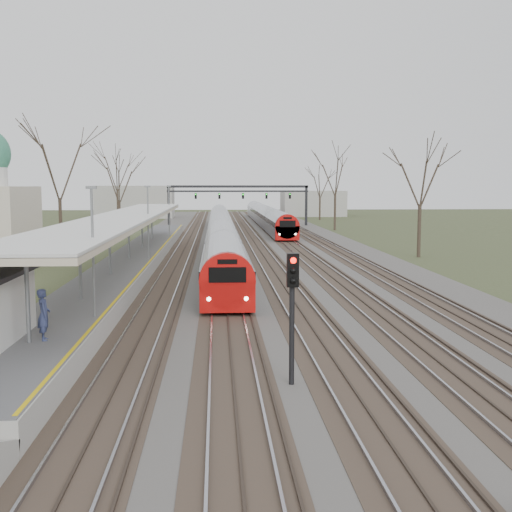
{
  "coord_description": "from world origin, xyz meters",
  "views": [
    {
      "loc": [
        -2.99,
        -10.67,
        6.08
      ],
      "look_at": [
        -0.7,
        26.18,
        2.0
      ],
      "focal_mm": 45.0,
      "sensor_mm": 36.0,
      "label": 1
    }
  ],
  "objects_px": {
    "train_far": "(266,216)",
    "passenger": "(44,315)",
    "signal_post": "(292,299)",
    "train_near": "(221,230)"
  },
  "relations": [
    {
      "from": "train_far",
      "to": "passenger",
      "type": "bearing_deg",
      "value": -99.82
    },
    {
      "from": "passenger",
      "to": "signal_post",
      "type": "relative_size",
      "value": 0.42
    },
    {
      "from": "train_far",
      "to": "passenger",
      "type": "relative_size",
      "value": 34.79
    },
    {
      "from": "passenger",
      "to": "signal_post",
      "type": "height_order",
      "value": "signal_post"
    },
    {
      "from": "passenger",
      "to": "train_far",
      "type": "bearing_deg",
      "value": -25.64
    },
    {
      "from": "passenger",
      "to": "signal_post",
      "type": "xyz_separation_m",
      "value": [
        7.89,
        -2.35,
        0.86
      ]
    },
    {
      "from": "train_near",
      "to": "train_far",
      "type": "height_order",
      "value": "same"
    },
    {
      "from": "train_near",
      "to": "signal_post",
      "type": "relative_size",
      "value": 18.34
    },
    {
      "from": "train_far",
      "to": "passenger",
      "type": "distance_m",
      "value": 77.04
    },
    {
      "from": "train_far",
      "to": "passenger",
      "type": "height_order",
      "value": "train_far"
    }
  ]
}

